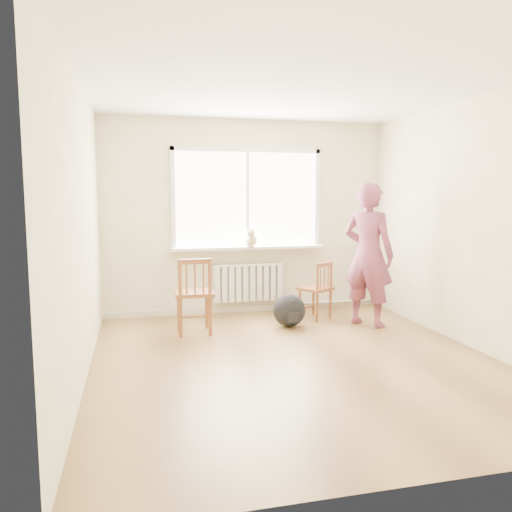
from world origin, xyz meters
TOP-DOWN VIEW (x-y plane):
  - floor at (0.00, 0.00)m, footprint 4.50×4.50m
  - ceiling at (0.00, 0.00)m, footprint 4.50×4.50m
  - back_wall at (0.00, 2.25)m, footprint 4.00×0.01m
  - window at (0.00, 2.22)m, footprint 2.12×0.05m
  - windowsill at (0.00, 2.14)m, footprint 2.15×0.22m
  - radiator at (0.00, 2.16)m, footprint 1.00×0.12m
  - heating_pipe at (1.25, 2.19)m, footprint 1.40×0.04m
  - baseboard at (0.00, 2.23)m, footprint 4.00×0.03m
  - chair_left at (-0.87, 1.22)m, footprint 0.46×0.44m
  - chair_right at (0.82, 1.56)m, footprint 0.52×0.51m
  - person at (1.32, 1.12)m, footprint 0.75×0.79m
  - cat at (0.01, 2.05)m, footprint 0.23×0.41m
  - backpack at (0.33, 1.27)m, footprint 0.48×0.41m

SIDE VIEW (x-z plane):
  - floor at x=0.00m, z-range 0.00..0.00m
  - baseboard at x=0.00m, z-range 0.00..0.08m
  - heating_pipe at x=1.25m, z-range 0.06..0.10m
  - backpack at x=0.33m, z-range 0.00..0.41m
  - chair_right at x=0.82m, z-range 0.00..0.78m
  - radiator at x=0.00m, z-range 0.16..0.71m
  - chair_left at x=-0.87m, z-range 0.00..0.93m
  - person at x=1.32m, z-range 0.00..1.82m
  - windowsill at x=0.00m, z-range 0.91..0.95m
  - cat at x=0.01m, z-range 0.92..1.20m
  - back_wall at x=0.00m, z-range 0.00..2.70m
  - window at x=0.00m, z-range 0.95..2.37m
  - ceiling at x=0.00m, z-range 2.70..2.70m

